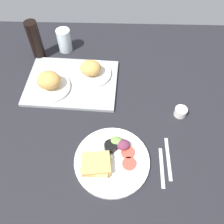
{
  "coord_description": "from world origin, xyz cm",
  "views": [
    {
      "loc": [
        3.83,
        -59.4,
        91.25
      ],
      "look_at": [
        2.0,
        3.0,
        4.0
      ],
      "focal_mm": 38.63,
      "sensor_mm": 36.0,
      "label": 1
    }
  ],
  "objects_px": {
    "serving_tray": "(72,82)",
    "espresso_cup": "(181,112)",
    "bread_plate_far": "(91,70)",
    "drinking_glass": "(64,40)",
    "fork": "(162,167)",
    "bread_plate_near": "(49,83)",
    "knife": "(168,158)",
    "soda_bottle": "(35,41)",
    "plate_with_salad": "(110,159)"
  },
  "relations": [
    {
      "from": "bread_plate_near",
      "to": "knife",
      "type": "distance_m",
      "value": 0.65
    },
    {
      "from": "knife",
      "to": "soda_bottle",
      "type": "bearing_deg",
      "value": 47.48
    },
    {
      "from": "fork",
      "to": "espresso_cup",
      "type": "bearing_deg",
      "value": -21.0
    },
    {
      "from": "bread_plate_far",
      "to": "soda_bottle",
      "type": "bearing_deg",
      "value": 153.82
    },
    {
      "from": "bread_plate_far",
      "to": "plate_with_salad",
      "type": "height_order",
      "value": "bread_plate_far"
    },
    {
      "from": "bread_plate_far",
      "to": "fork",
      "type": "height_order",
      "value": "bread_plate_far"
    },
    {
      "from": "plate_with_salad",
      "to": "drinking_glass",
      "type": "height_order",
      "value": "drinking_glass"
    },
    {
      "from": "soda_bottle",
      "to": "espresso_cup",
      "type": "bearing_deg",
      "value": -27.17
    },
    {
      "from": "bread_plate_near",
      "to": "espresso_cup",
      "type": "bearing_deg",
      "value": -11.77
    },
    {
      "from": "plate_with_salad",
      "to": "fork",
      "type": "relative_size",
      "value": 1.79
    },
    {
      "from": "bread_plate_near",
      "to": "plate_with_salad",
      "type": "distance_m",
      "value": 0.48
    },
    {
      "from": "soda_bottle",
      "to": "knife",
      "type": "height_order",
      "value": "soda_bottle"
    },
    {
      "from": "bread_plate_near",
      "to": "fork",
      "type": "xyz_separation_m",
      "value": [
        0.51,
        -0.39,
        -0.05
      ]
    },
    {
      "from": "drinking_glass",
      "to": "knife",
      "type": "distance_m",
      "value": 0.84
    },
    {
      "from": "serving_tray",
      "to": "bread_plate_near",
      "type": "relative_size",
      "value": 2.27
    },
    {
      "from": "drinking_glass",
      "to": "serving_tray",
      "type": "bearing_deg",
      "value": -75.45
    },
    {
      "from": "bread_plate_far",
      "to": "drinking_glass",
      "type": "xyz_separation_m",
      "value": [
        -0.17,
        0.21,
        0.02
      ]
    },
    {
      "from": "bread_plate_near",
      "to": "knife",
      "type": "height_order",
      "value": "bread_plate_near"
    },
    {
      "from": "bread_plate_near",
      "to": "fork",
      "type": "distance_m",
      "value": 0.65
    },
    {
      "from": "bread_plate_far",
      "to": "espresso_cup",
      "type": "relative_size",
      "value": 3.45
    },
    {
      "from": "plate_with_salad",
      "to": "espresso_cup",
      "type": "relative_size",
      "value": 5.43
    },
    {
      "from": "soda_bottle",
      "to": "fork",
      "type": "distance_m",
      "value": 0.89
    },
    {
      "from": "serving_tray",
      "to": "soda_bottle",
      "type": "height_order",
      "value": "soda_bottle"
    },
    {
      "from": "espresso_cup",
      "to": "soda_bottle",
      "type": "bearing_deg",
      "value": 152.83
    },
    {
      "from": "bread_plate_near",
      "to": "fork",
      "type": "height_order",
      "value": "bread_plate_near"
    },
    {
      "from": "plate_with_salad",
      "to": "espresso_cup",
      "type": "xyz_separation_m",
      "value": [
        0.31,
        0.24,
        0.0
      ]
    },
    {
      "from": "plate_with_salad",
      "to": "bread_plate_near",
      "type": "bearing_deg",
      "value": 129.71
    },
    {
      "from": "soda_bottle",
      "to": "bread_plate_near",
      "type": "bearing_deg",
      "value": -66.63
    },
    {
      "from": "serving_tray",
      "to": "fork",
      "type": "bearing_deg",
      "value": -46.69
    },
    {
      "from": "bread_plate_near",
      "to": "soda_bottle",
      "type": "xyz_separation_m",
      "value": [
        -0.1,
        0.24,
        0.06
      ]
    },
    {
      "from": "plate_with_salad",
      "to": "knife",
      "type": "relative_size",
      "value": 1.6
    },
    {
      "from": "plate_with_salad",
      "to": "soda_bottle",
      "type": "relative_size",
      "value": 1.4
    },
    {
      "from": "bread_plate_near",
      "to": "drinking_glass",
      "type": "relative_size",
      "value": 1.56
    },
    {
      "from": "fork",
      "to": "drinking_glass",
      "type": "bearing_deg",
      "value": 35.52
    },
    {
      "from": "plate_with_salad",
      "to": "soda_bottle",
      "type": "distance_m",
      "value": 0.74
    },
    {
      "from": "serving_tray",
      "to": "espresso_cup",
      "type": "height_order",
      "value": "espresso_cup"
    },
    {
      "from": "bread_plate_near",
      "to": "drinking_glass",
      "type": "height_order",
      "value": "drinking_glass"
    },
    {
      "from": "bread_plate_near",
      "to": "espresso_cup",
      "type": "height_order",
      "value": "bread_plate_near"
    },
    {
      "from": "drinking_glass",
      "to": "espresso_cup",
      "type": "height_order",
      "value": "drinking_glass"
    },
    {
      "from": "drinking_glass",
      "to": "knife",
      "type": "relative_size",
      "value": 0.67
    },
    {
      "from": "drinking_glass",
      "to": "knife",
      "type": "height_order",
      "value": "drinking_glass"
    },
    {
      "from": "serving_tray",
      "to": "soda_bottle",
      "type": "bearing_deg",
      "value": 136.03
    },
    {
      "from": "fork",
      "to": "knife",
      "type": "xyz_separation_m",
      "value": [
        0.03,
        0.04,
        0.0
      ]
    },
    {
      "from": "soda_bottle",
      "to": "fork",
      "type": "height_order",
      "value": "soda_bottle"
    },
    {
      "from": "bread_plate_near",
      "to": "plate_with_salad",
      "type": "relative_size",
      "value": 0.65
    },
    {
      "from": "bread_plate_near",
      "to": "knife",
      "type": "relative_size",
      "value": 1.05
    },
    {
      "from": "drinking_glass",
      "to": "fork",
      "type": "distance_m",
      "value": 0.85
    },
    {
      "from": "serving_tray",
      "to": "plate_with_salad",
      "type": "bearing_deg",
      "value": -63.37
    },
    {
      "from": "bread_plate_near",
      "to": "soda_bottle",
      "type": "distance_m",
      "value": 0.27
    },
    {
      "from": "espresso_cup",
      "to": "knife",
      "type": "distance_m",
      "value": 0.24
    }
  ]
}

